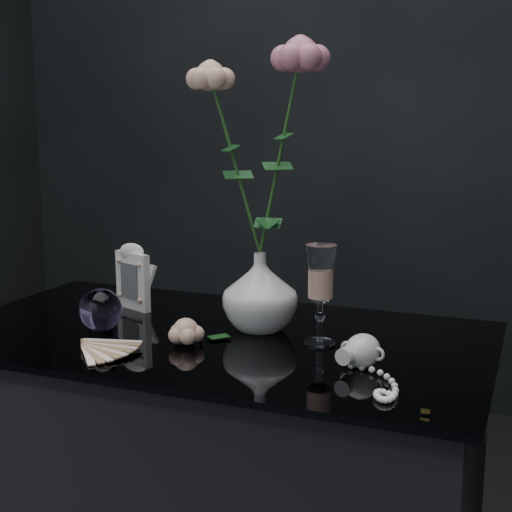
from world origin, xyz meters
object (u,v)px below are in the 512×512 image
at_px(paperweight, 100,310).
at_px(pearl_jar, 362,349).
at_px(vase, 260,292).
at_px(picture_frame, 133,276).
at_px(wine_glass, 320,295).
at_px(loose_rose, 186,331).

bearing_deg(paperweight, pearl_jar, -1.59).
relative_size(vase, picture_frame, 1.05).
relative_size(vase, pearl_jar, 0.74).
bearing_deg(pearl_jar, vase, 163.57).
xyz_separation_m(wine_glass, paperweight, (-0.42, -0.08, -0.05)).
bearing_deg(loose_rose, paperweight, 154.90).
relative_size(vase, paperweight, 1.81).
xyz_separation_m(picture_frame, paperweight, (0.03, -0.17, -0.03)).
relative_size(wine_glass, picture_frame, 1.27).
bearing_deg(pearl_jar, loose_rose, -166.22).
distance_m(loose_rose, pearl_jar, 0.33).
relative_size(loose_rose, pearl_jar, 0.71).
xyz_separation_m(wine_glass, loose_rose, (-0.23, -0.09, -0.07)).
bearing_deg(vase, pearl_jar, -29.83).
xyz_separation_m(vase, loose_rose, (-0.09, -0.14, -0.05)).
height_order(wine_glass, paperweight, wine_glass).
distance_m(paperweight, pearl_jar, 0.52).
xyz_separation_m(vase, pearl_jar, (0.24, -0.14, -0.05)).
distance_m(wine_glass, loose_rose, 0.25).
xyz_separation_m(paperweight, pearl_jar, (0.52, -0.01, -0.01)).
xyz_separation_m(vase, paperweight, (-0.28, -0.12, -0.03)).
height_order(paperweight, pearl_jar, paperweight).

